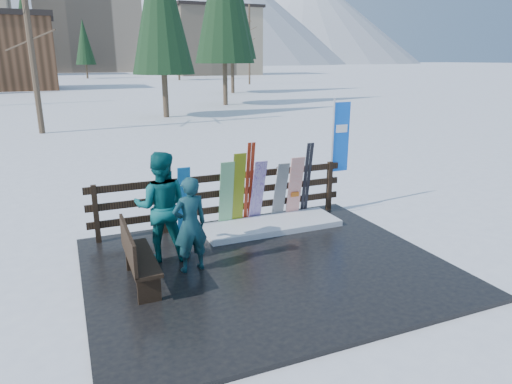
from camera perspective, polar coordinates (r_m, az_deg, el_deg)
name	(u,v)px	position (r m, az deg, el deg)	size (l,w,h in m)	color
ground	(266,269)	(8.07, 1.27, -9.56)	(700.00, 700.00, 0.00)	white
deck	(266,267)	(8.05, 1.28, -9.30)	(6.00, 5.00, 0.08)	black
fence	(224,195)	(9.72, -4.00, -0.36)	(5.60, 0.10, 1.15)	black
snow_patch	(271,225)	(9.67, 1.92, -4.15)	(2.90, 1.00, 0.12)	white
bench	(136,255)	(7.38, -14.76, -7.63)	(0.41, 1.50, 0.97)	black
snowboard_0	(184,201)	(9.25, -9.01, -1.07)	(0.25, 0.03, 1.43)	#1C79C2
snowboard_1	(226,195)	(9.49, -3.73, -0.35)	(0.30, 0.03, 1.47)	white
snowboard_2	(238,190)	(9.55, -2.24, 0.28)	(0.27, 0.03, 1.63)	#ECFF19
snowboard_3	(258,192)	(9.74, 0.20, 0.03)	(0.28, 0.03, 1.47)	white
snowboard_4	(280,191)	(9.97, 3.05, 0.08)	(0.28, 0.03, 1.35)	black
snowboard_5	(295,188)	(10.11, 4.89, 0.56)	(0.32, 0.03, 1.43)	white
ski_pair_a	(249,183)	(9.69, -0.87, 1.11)	(0.16, 0.32, 1.80)	#AC2E15
ski_pair_b	(307,179)	(10.29, 6.37, 1.60)	(0.17, 0.27, 1.69)	black
rental_flag	(339,141)	(10.76, 10.32, 6.25)	(0.45, 0.04, 2.60)	silver
person_front	(190,225)	(7.61, -8.24, -4.07)	(0.59, 0.39, 1.63)	#18534C
person_back	(161,206)	(8.11, -11.75, -1.76)	(0.94, 0.73, 1.94)	#0B5457
resort_buildings	(71,31)	(122.25, -22.11, 18.16)	(73.00, 87.60, 22.60)	tan
trees	(122,35)	(55.10, -16.40, 18.36)	(42.31, 68.91, 13.89)	#382B1E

